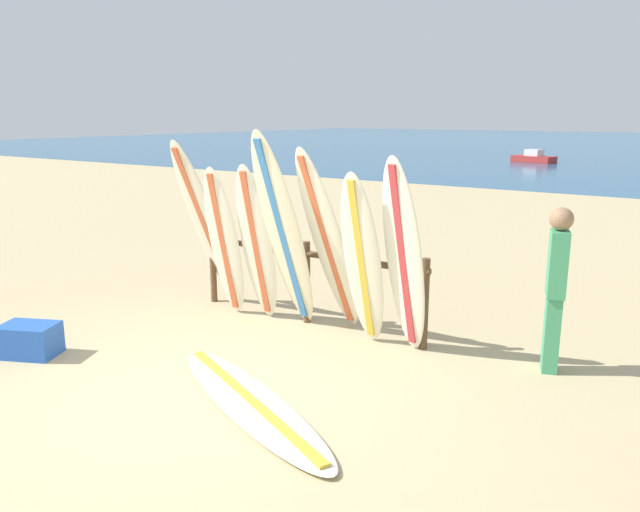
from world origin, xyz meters
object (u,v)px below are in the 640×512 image
object	(u,v)px
surfboard_leaning_right	(363,261)
surfboard_lying_on_sand	(250,402)
surfboard_rack	(307,269)
cooler_box	(30,340)
surfboard_leaning_center_left	(257,244)
surfboard_leaning_center	(284,233)
surfboard_leaning_far_right	(404,258)
surfboard_leaning_left	(224,243)
beachgoer_standing	(556,283)
surfboard_leaning_center_right	(329,243)
surfboard_leaning_far_left	(207,225)
small_boat_offshore	(534,158)

from	to	relation	value
surfboard_leaning_right	surfboard_lying_on_sand	size ratio (longest dim) A/B	0.72
surfboard_rack	cooler_box	world-z (taller)	surfboard_rack
surfboard_leaning_center_left	surfboard_leaning_center	bearing A→B (deg)	-8.39
cooler_box	surfboard_leaning_far_right	bearing A→B (deg)	9.43
surfboard_leaning_left	beachgoer_standing	size ratio (longest dim) A/B	1.16
surfboard_rack	surfboard_leaning_center_right	bearing A→B (deg)	-27.45
beachgoer_standing	surfboard_rack	bearing A→B (deg)	-176.97
cooler_box	surfboard_rack	bearing A→B (deg)	29.41
surfboard_leaning_far_left	surfboard_leaning_right	distance (m)	2.50
surfboard_leaning_far_left	surfboard_lying_on_sand	world-z (taller)	surfboard_leaning_far_left
surfboard_leaning_far_left	surfboard_leaning_right	size ratio (longest dim) A/B	1.14
surfboard_leaning_center_left	surfboard_leaning_center_right	distance (m)	1.03
surfboard_leaning_center_right	surfboard_leaning_center	bearing A→B (deg)	-164.27
surfboard_rack	surfboard_lying_on_sand	bearing A→B (deg)	-67.67
beachgoer_standing	small_boat_offshore	distance (m)	30.04
surfboard_leaning_far_left	surfboard_leaning_center_left	world-z (taller)	surfboard_leaning_far_left
surfboard_lying_on_sand	cooler_box	world-z (taller)	cooler_box
surfboard_lying_on_sand	small_boat_offshore	xyz separation A→B (m)	(-6.00, 31.28, 0.22)
surfboard_rack	surfboard_leaning_right	world-z (taller)	surfboard_leaning_right
surfboard_leaning_center_left	surfboard_leaning_center	world-z (taller)	surfboard_leaning_center
surfboard_leaning_far_right	small_boat_offshore	size ratio (longest dim) A/B	0.90
surfboard_leaning_far_left	surfboard_leaning_right	bearing A→B (deg)	-2.65
surfboard_leaning_right	surfboard_leaning_far_right	size ratio (longest dim) A/B	0.92
surfboard_leaning_right	surfboard_leaning_center	bearing A→B (deg)	-177.72
surfboard_leaning_left	cooler_box	distance (m)	2.53
surfboard_leaning_far_left	surfboard_lying_on_sand	distance (m)	3.27
surfboard_leaning_center_left	surfboard_leaning_far_right	xyz separation A→B (m)	(2.03, 0.02, 0.09)
surfboard_leaning_far_left	surfboard_leaning_center_left	distance (m)	0.96
surfboard_lying_on_sand	surfboard_leaning_left	bearing A→B (deg)	136.98
small_boat_offshore	cooler_box	bearing A→B (deg)	-84.24
beachgoer_standing	surfboard_leaning_center_right	bearing A→B (deg)	-170.48
surfboard_leaning_right	cooler_box	world-z (taller)	surfboard_leaning_right
surfboard_rack	surfboard_leaning_left	xyz separation A→B (m)	(-1.01, -0.41, 0.30)
surfboard_leaning_left	surfboard_leaning_right	world-z (taller)	surfboard_leaning_right
surfboard_leaning_far_left	small_boat_offshore	xyz separation A→B (m)	(-3.63, 29.34, -0.91)
surfboard_rack	surfboard_leaning_left	bearing A→B (deg)	-158.00
surfboard_leaning_center	cooler_box	size ratio (longest dim) A/B	4.12
surfboard_leaning_far_left	surfboard_leaning_center_left	size ratio (longest dim) A/B	1.13
surfboard_leaning_center	small_boat_offshore	world-z (taller)	surfboard_leaning_center
surfboard_leaning_center_left	small_boat_offshore	distance (m)	29.79
surfboard_leaning_right	surfboard_lying_on_sand	xyz separation A→B (m)	(-0.12, -1.83, -0.99)
surfboard_leaning_left	cooler_box	world-z (taller)	surfboard_leaning_left
surfboard_leaning_center_left	surfboard_leaning_right	bearing A→B (deg)	-1.05
surfboard_rack	small_boat_offshore	xyz separation A→B (m)	(-5.10, 29.09, -0.45)
surfboard_leaning_center_left	surfboard_lying_on_sand	size ratio (longest dim) A/B	0.73
surfboard_rack	beachgoer_standing	size ratio (longest dim) A/B	1.95
surfboard_leaning_far_left	surfboard_leaning_far_right	distance (m)	2.98
surfboard_rack	surfboard_leaning_left	distance (m)	1.13
surfboard_leaning_far_left	surfboard_lying_on_sand	bearing A→B (deg)	-39.30
surfboard_leaning_right	beachgoer_standing	world-z (taller)	surfboard_leaning_right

